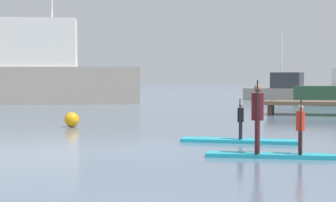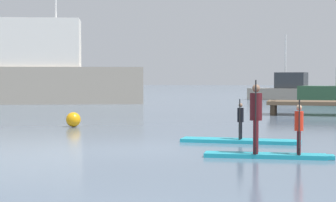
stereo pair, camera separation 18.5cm
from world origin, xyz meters
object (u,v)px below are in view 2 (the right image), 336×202
Objects in this scene: fishing_boat_white_large at (39,73)px; mooring_buoy_near at (73,120)px; paddleboard_near at (240,141)px; paddler_adult at (256,114)px; paddleboard_far at (268,156)px; trawler_grey_distant at (293,91)px; paddler_child_front at (299,126)px; paddler_child_solo at (240,119)px.

mooring_buoy_near is (9.75, -18.10, -1.89)m from fishing_boat_white_large.
paddleboard_near is at bearing -31.02° from mooring_buoy_near.
paddleboard_near is 3.30m from paddler_adult.
trawler_grey_distant reaches higher than paddleboard_far.
fishing_boat_white_large is 20.65m from mooring_buoy_near.
mooring_buoy_near is (-8.34, 7.07, -0.47)m from paddler_child_front.
paddler_child_solo is at bearing -31.08° from mooring_buoy_near.
paddleboard_far is 0.99m from paddler_child_front.
paddleboard_near is 2.69× the size of paddler_child_front.
fishing_boat_white_large is at bearing -149.55° from trawler_grey_distant.
trawler_grey_distant is 13.81× the size of mooring_buoy_near.
paddleboard_far is 30.68m from fishing_boat_white_large.
paddler_child_front is at bearing -61.53° from paddleboard_near.
paddler_child_solo is 3.45m from paddler_child_front.
trawler_grey_distant is at bearing 30.45° from fishing_boat_white_large.
trawler_grey_distant is at bearing 90.78° from paddler_child_front.
paddler_child_solo is at bearing 102.13° from paddler_adult.
mooring_buoy_near is at bearing 139.72° from paddler_child_front.
mooring_buoy_near is at bearing 137.16° from paddleboard_far.
paddler_child_front is 0.17× the size of trawler_grey_distant.
paddleboard_near and paddleboard_far have the same top height.
paddler_adult is (0.66, -3.07, 0.35)m from paddler_child_solo.
fishing_boat_white_large is at bearing 126.60° from paddler_child_solo.
paddleboard_far is at bearing -72.79° from paddler_child_solo.
paddleboard_near is at bearing -92.06° from trawler_grey_distant.
trawler_grey_distant is at bearing 74.56° from mooring_buoy_near.
mooring_buoy_near is at bearing -105.44° from trawler_grey_distant.
paddler_child_solo reaches higher than paddleboard_far.
fishing_boat_white_large reaches higher than trawler_grey_distant.
paddler_child_front reaches higher than paddleboard_near.
paddleboard_near is 3.21m from paddleboard_far.
paddleboard_far is at bearing -55.39° from fishing_boat_white_large.
paddleboard_near is 3.54m from paddler_child_front.
paddler_adult reaches higher than mooring_buoy_near.
paddler_child_solo is 32.51m from trawler_grey_distant.
trawler_grey_distant is at bearing 89.65° from paddleboard_far.
trawler_grey_distant is (1.17, 32.48, 0.70)m from paddleboard_near.
paddleboard_near is 32.50m from trawler_grey_distant.
paddler_child_front is 35.53m from trawler_grey_distant.
paddler_child_front is at bearing -54.30° from fishing_boat_white_large.
fishing_boat_white_large is at bearing 126.61° from paddleboard_near.
trawler_grey_distant is (0.22, 35.54, 0.70)m from paddleboard_far.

